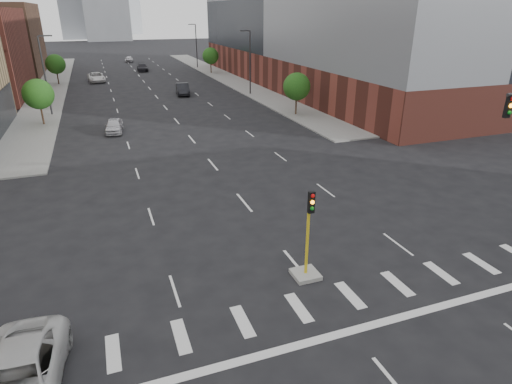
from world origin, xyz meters
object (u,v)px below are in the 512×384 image
median_traffic_signal (307,259)px  car_distant (129,59)px  car_near_left (114,126)px  parked_minivan (19,379)px  car_far_left (96,77)px  car_mid_right (183,89)px  car_deep_right (142,67)px

median_traffic_signal → car_distant: (0.40, 98.54, -0.24)m
car_near_left → parked_minivan: bearing=-90.5°
median_traffic_signal → parked_minivan: median_traffic_signal is taller
car_far_left → car_distant: 32.39m
parked_minivan → car_near_left: bearing=87.1°
car_mid_right → car_distant: 49.35m
median_traffic_signal → car_far_left: median_traffic_signal is taller
median_traffic_signal → car_deep_right: bearing=88.9°
car_far_left → car_deep_right: car_far_left is taller
median_traffic_signal → car_near_left: bearing=102.8°
car_deep_right → parked_minivan: size_ratio=0.94×
car_deep_right → median_traffic_signal: bearing=-88.3°
car_distant → car_far_left: bearing=-96.4°
car_distant → median_traffic_signal: bearing=-81.9°
car_mid_right → parked_minivan: 54.56m
car_far_left → car_distant: (8.25, 31.32, -0.08)m
car_far_left → car_deep_right: bearing=48.9°
median_traffic_signal → parked_minivan: 12.01m
car_near_left → car_distant: (7.30, 68.26, 0.03)m
car_far_left → car_distant: size_ratio=1.35×
car_mid_right → car_distant: bearing=100.5°
car_near_left → car_far_left: bearing=99.1°
car_mid_right → car_distant: (-3.57, 49.23, -0.10)m
parked_minivan → car_far_left: bearing=92.1°
car_deep_right → parked_minivan: parked_minivan is taller
car_far_left → car_near_left: bearing=-92.6°
car_mid_right → car_far_left: size_ratio=0.87×
car_far_left → median_traffic_signal: bearing=-87.4°
car_deep_right → car_far_left: bearing=-124.2°
median_traffic_signal → car_distant: bearing=89.8°
car_near_left → car_mid_right: (10.87, 19.03, 0.13)m
median_traffic_signal → car_mid_right: median_traffic_signal is taller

